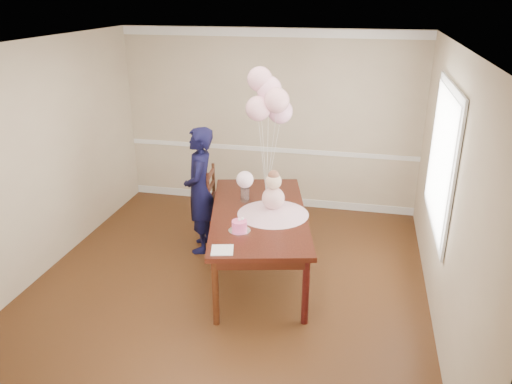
% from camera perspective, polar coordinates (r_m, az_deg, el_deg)
% --- Properties ---
extents(floor, '(4.50, 5.00, 0.00)m').
position_cam_1_polar(floor, '(5.90, -3.28, -10.63)').
color(floor, '#341C0D').
rests_on(floor, ground).
extents(ceiling, '(4.50, 5.00, 0.02)m').
position_cam_1_polar(ceiling, '(4.99, -3.97, 16.44)').
color(ceiling, white).
rests_on(ceiling, wall_back).
extents(wall_back, '(4.50, 0.02, 2.70)m').
position_cam_1_polar(wall_back, '(7.63, 1.54, 8.13)').
color(wall_back, tan).
rests_on(wall_back, floor).
extents(wall_front, '(4.50, 0.02, 2.70)m').
position_cam_1_polar(wall_front, '(3.23, -15.99, -13.50)').
color(wall_front, tan).
rests_on(wall_front, floor).
extents(wall_left, '(0.02, 5.00, 2.70)m').
position_cam_1_polar(wall_left, '(6.27, -23.82, 3.13)').
color(wall_left, tan).
rests_on(wall_left, floor).
extents(wall_right, '(0.02, 5.00, 2.70)m').
position_cam_1_polar(wall_right, '(5.19, 21.09, -0.20)').
color(wall_right, tan).
rests_on(wall_right, floor).
extents(chair_rail_trim, '(4.50, 0.02, 0.07)m').
position_cam_1_polar(chair_rail_trim, '(7.74, 1.49, 4.88)').
color(chair_rail_trim, white).
rests_on(chair_rail_trim, wall_back).
extents(crown_molding, '(4.50, 0.02, 0.12)m').
position_cam_1_polar(crown_molding, '(7.42, 1.63, 17.76)').
color(crown_molding, white).
rests_on(crown_molding, wall_back).
extents(baseboard_trim, '(4.50, 0.02, 0.12)m').
position_cam_1_polar(baseboard_trim, '(8.03, 1.43, -0.86)').
color(baseboard_trim, silver).
rests_on(baseboard_trim, floor).
extents(window_frame, '(0.02, 1.66, 1.56)m').
position_cam_1_polar(window_frame, '(5.58, 20.50, 3.61)').
color(window_frame, silver).
rests_on(window_frame, wall_right).
extents(window_blinds, '(0.01, 1.50, 1.40)m').
position_cam_1_polar(window_blinds, '(5.58, 20.32, 3.63)').
color(window_blinds, white).
rests_on(window_blinds, wall_right).
extents(dining_table_top, '(1.54, 2.34, 0.05)m').
position_cam_1_polar(dining_table_top, '(5.77, 0.32, -2.54)').
color(dining_table_top, black).
rests_on(dining_table_top, table_leg_fl).
extents(table_apron, '(1.41, 2.21, 0.11)m').
position_cam_1_polar(table_apron, '(5.81, 0.32, -3.27)').
color(table_apron, black).
rests_on(table_apron, table_leg_fl).
extents(table_leg_fl, '(0.09, 0.09, 0.75)m').
position_cam_1_polar(table_leg_fl, '(5.11, -4.65, -11.34)').
color(table_leg_fl, black).
rests_on(table_leg_fl, floor).
extents(table_leg_fr, '(0.09, 0.09, 0.75)m').
position_cam_1_polar(table_leg_fr, '(5.13, 5.68, -11.25)').
color(table_leg_fr, black).
rests_on(table_leg_fr, floor).
extents(table_leg_bl, '(0.09, 0.09, 0.75)m').
position_cam_1_polar(table_leg_bl, '(6.85, -3.62, -2.18)').
color(table_leg_bl, black).
rests_on(table_leg_bl, floor).
extents(table_leg_br, '(0.09, 0.09, 0.75)m').
position_cam_1_polar(table_leg_br, '(6.86, 3.95, -2.14)').
color(table_leg_br, black).
rests_on(table_leg_br, floor).
extents(baby_skirt, '(0.98, 0.98, 0.11)m').
position_cam_1_polar(baby_skirt, '(5.70, 1.96, -2.02)').
color(baby_skirt, '#D9A0B3').
rests_on(baby_skirt, dining_table_top).
extents(baby_torso, '(0.26, 0.26, 0.26)m').
position_cam_1_polar(baby_torso, '(5.64, 1.98, -0.72)').
color(baby_torso, pink).
rests_on(baby_torso, baby_skirt).
extents(baby_head, '(0.18, 0.18, 0.18)m').
position_cam_1_polar(baby_head, '(5.56, 2.01, 1.22)').
color(baby_head, beige).
rests_on(baby_head, baby_torso).
extents(baby_hair, '(0.13, 0.13, 0.13)m').
position_cam_1_polar(baby_hair, '(5.54, 2.02, 1.85)').
color(baby_hair, brown).
rests_on(baby_hair, baby_head).
extents(cake_platter, '(0.28, 0.28, 0.01)m').
position_cam_1_polar(cake_platter, '(5.32, -1.90, -4.42)').
color(cake_platter, white).
rests_on(cake_platter, dining_table_top).
extents(birthday_cake, '(0.19, 0.19, 0.11)m').
position_cam_1_polar(birthday_cake, '(5.30, -1.91, -3.86)').
color(birthday_cake, '#F64D94').
rests_on(birthday_cake, cake_platter).
extents(cake_flower_a, '(0.03, 0.03, 0.03)m').
position_cam_1_polar(cake_flower_a, '(5.27, -1.92, -3.17)').
color(cake_flower_a, white).
rests_on(cake_flower_a, birthday_cake).
extents(cake_flower_b, '(0.03, 0.03, 0.03)m').
position_cam_1_polar(cake_flower_b, '(5.29, -1.57, -3.07)').
color(cake_flower_b, white).
rests_on(cake_flower_b, birthday_cake).
extents(rose_vase_near, '(0.13, 0.13, 0.17)m').
position_cam_1_polar(rose_vase_near, '(6.02, -1.27, -0.30)').
color(rose_vase_near, silver).
rests_on(rose_vase_near, dining_table_top).
extents(roses_near, '(0.20, 0.20, 0.20)m').
position_cam_1_polar(roses_near, '(5.95, -1.28, 1.43)').
color(roses_near, white).
rests_on(roses_near, rose_vase_near).
extents(napkin, '(0.26, 0.26, 0.01)m').
position_cam_1_polar(napkin, '(4.95, -3.88, -6.64)').
color(napkin, silver).
rests_on(napkin, dining_table_top).
extents(balloon_weight, '(0.05, 0.05, 0.02)m').
position_cam_1_polar(balloon_weight, '(6.30, 1.21, 0.01)').
color(balloon_weight, '#B8B7BC').
rests_on(balloon_weight, dining_table_top).
extents(balloon_a, '(0.30, 0.30, 0.30)m').
position_cam_1_polar(balloon_a, '(5.98, 0.24, 9.51)').
color(balloon_a, '#FAB1C2').
rests_on(balloon_a, balloon_ribbon_a).
extents(balloon_b, '(0.30, 0.30, 0.30)m').
position_cam_1_polar(balloon_b, '(5.92, 2.37, 10.42)').
color(balloon_b, '#F4ADBA').
rests_on(balloon_b, balloon_ribbon_b).
extents(balloon_c, '(0.30, 0.30, 0.30)m').
position_cam_1_polar(balloon_c, '(6.05, 1.48, 11.73)').
color(balloon_c, '#FFB4D5').
rests_on(balloon_c, balloon_ribbon_c).
extents(balloon_d, '(0.30, 0.30, 0.30)m').
position_cam_1_polar(balloon_d, '(6.05, 0.43, 12.77)').
color(balloon_d, '#E9A5B9').
rests_on(balloon_d, balloon_ribbon_d).
extents(balloon_e, '(0.30, 0.30, 0.30)m').
position_cam_1_polar(balloon_e, '(6.09, 2.79, 9.19)').
color(balloon_e, '#FCB2D6').
rests_on(balloon_e, balloon_ribbon_e).
extents(balloon_ribbon_a, '(0.10, 0.03, 0.90)m').
position_cam_1_polar(balloon_ribbon_a, '(6.15, 0.74, 3.92)').
color(balloon_ribbon_a, silver).
rests_on(balloon_ribbon_a, balloon_weight).
extents(balloon_ribbon_b, '(0.12, 0.03, 1.01)m').
position_cam_1_polar(balloon_ribbon_b, '(6.11, 1.76, 4.33)').
color(balloon_ribbon_b, silver).
rests_on(balloon_ribbon_b, balloon_weight).
extents(balloon_ribbon_c, '(0.01, 0.10, 1.12)m').
position_cam_1_polar(balloon_ribbon_c, '(6.17, 1.33, 5.03)').
color(balloon_ribbon_c, white).
rests_on(balloon_ribbon_c, balloon_weight).
extents(balloon_ribbon_d, '(0.11, 0.09, 1.22)m').
position_cam_1_polar(balloon_ribbon_d, '(6.16, 0.83, 5.54)').
color(balloon_ribbon_d, white).
rests_on(balloon_ribbon_d, balloon_weight).
extents(balloon_ribbon_e, '(0.13, 0.11, 0.84)m').
position_cam_1_polar(balloon_ribbon_e, '(6.20, 1.97, 3.81)').
color(balloon_ribbon_e, white).
rests_on(balloon_ribbon_e, balloon_weight).
extents(dining_chair_seat, '(0.50, 0.50, 0.05)m').
position_cam_1_polar(dining_chair_seat, '(6.63, -3.31, -2.15)').
color(dining_chair_seat, '#381F0F').
rests_on(dining_chair_seat, chair_leg_fl).
extents(chair_leg_fl, '(0.05, 0.05, 0.45)m').
position_cam_1_polar(chair_leg_fl, '(6.60, -5.13, -4.67)').
color(chair_leg_fl, '#3E1A11').
rests_on(chair_leg_fl, floor).
extents(chair_leg_fr, '(0.05, 0.05, 0.45)m').
position_cam_1_polar(chair_leg_fr, '(6.55, -1.90, -4.85)').
color(chair_leg_fr, '#3B1D10').
rests_on(chair_leg_fr, floor).
extents(chair_leg_bl, '(0.05, 0.05, 0.45)m').
position_cam_1_polar(chair_leg_bl, '(6.93, -4.55, -3.29)').
color(chair_leg_bl, '#361A0E').
rests_on(chair_leg_bl, floor).
extents(chair_leg_br, '(0.05, 0.05, 0.45)m').
position_cam_1_polar(chair_leg_br, '(6.88, -1.47, -3.45)').
color(chair_leg_br, '#341E0E').
rests_on(chair_leg_br, floor).
extents(chair_back_post_l, '(0.05, 0.05, 0.58)m').
position_cam_1_polar(chair_back_post_l, '(6.38, -5.48, -0.28)').
color(chair_back_post_l, black).
rests_on(chair_back_post_l, dining_chair_seat).
extents(chair_back_post_r, '(0.05, 0.05, 0.58)m').
position_cam_1_polar(chair_back_post_r, '(6.72, -4.86, 0.93)').
color(chair_back_post_r, '#341A0E').
rests_on(chair_back_post_r, dining_chair_seat).
extents(chair_slat_low, '(0.08, 0.42, 0.05)m').
position_cam_1_polar(chair_slat_low, '(6.60, -5.12, -0.67)').
color(chair_slat_low, '#33140E').
rests_on(chair_slat_low, dining_chair_seat).
extents(chair_slat_mid, '(0.08, 0.42, 0.05)m').
position_cam_1_polar(chair_slat_mid, '(6.54, -5.17, 0.68)').
color(chair_slat_mid, '#34180E').
rests_on(chair_slat_mid, dining_chair_seat).
extents(chair_slat_top, '(0.08, 0.42, 0.05)m').
position_cam_1_polar(chair_slat_top, '(6.48, -5.22, 2.05)').
color(chair_slat_top, '#391A0F').
rests_on(chair_slat_top, dining_chair_seat).
extents(woman, '(0.51, 0.67, 1.65)m').
position_cam_1_polar(woman, '(6.38, -6.44, 0.17)').
color(woman, black).
rests_on(woman, floor).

